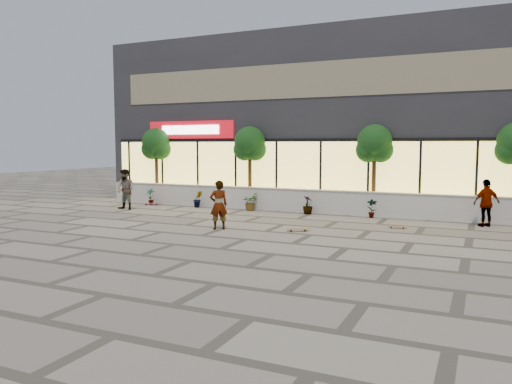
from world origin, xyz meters
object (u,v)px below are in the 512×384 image
at_px(tree_west, 156,146).
at_px(tree_midwest, 250,146).
at_px(skater_right_near, 486,203).
at_px(skateboard_center, 298,229).
at_px(skateboard_right_near, 397,226).
at_px(skater_center, 219,205).
at_px(skater_left, 126,189).
at_px(skateboard_left, 151,204).
at_px(tree_mideast, 375,146).

height_order(tree_west, tree_midwest, same).
xyz_separation_m(tree_midwest, skater_right_near, (10.50, -1.72, -2.10)).
height_order(skateboard_center, skateboard_right_near, skateboard_center).
bearing_deg(skater_center, tree_midwest, -115.01).
distance_m(skater_left, skateboard_right_near, 12.43).
distance_m(tree_west, skater_right_near, 16.23).
height_order(tree_midwest, skateboard_right_near, tree_midwest).
bearing_deg(skateboard_left, skateboard_center, -51.28).
height_order(tree_mideast, skateboard_right_near, tree_mideast).
bearing_deg(skateboard_center, skater_left, 132.79).
bearing_deg(skater_center, skateboard_left, -77.19).
height_order(tree_mideast, skateboard_center, tree_mideast).
xyz_separation_m(skateboard_center, skateboard_right_near, (3.06, 2.11, -0.01)).
height_order(skater_left, skateboard_center, skater_left).
height_order(tree_west, skateboard_left, tree_west).
distance_m(tree_west, tree_midwest, 5.50).
bearing_deg(skater_right_near, skater_left, -27.96).
bearing_deg(skater_left, skateboard_center, -9.64).
bearing_deg(tree_mideast, skater_center, -123.51).
bearing_deg(tree_mideast, skateboard_center, -104.82).
height_order(skater_center, skateboard_left, skater_center).
xyz_separation_m(tree_mideast, skateboard_center, (-1.48, -5.58, -2.90)).
bearing_deg(skateboard_right_near, tree_mideast, 103.63).
height_order(skater_right_near, skateboard_left, skater_right_near).
bearing_deg(tree_west, tree_midwest, 0.00).
distance_m(tree_midwest, skater_right_near, 10.85).
bearing_deg(skateboard_center, skateboard_left, 122.26).
xyz_separation_m(skater_right_near, skateboard_left, (-15.28, 0.22, -0.80)).
bearing_deg(tree_west, skater_left, -78.59).
bearing_deg(skater_right_near, skateboard_left, -35.05).
xyz_separation_m(tree_mideast, skater_right_near, (4.50, -1.72, -2.10)).
bearing_deg(skater_right_near, tree_west, -40.36).
height_order(tree_west, skateboard_right_near, tree_west).
xyz_separation_m(skater_center, skateboard_center, (2.74, 0.78, -0.80)).
xyz_separation_m(tree_midwest, skater_center, (1.78, -6.37, -2.10)).
bearing_deg(tree_mideast, skateboard_left, -172.08).
xyz_separation_m(skateboard_left, skateboard_right_near, (12.37, -1.97, -0.02)).
bearing_deg(skateboard_center, skateboard_right_near, 0.57).
height_order(tree_mideast, skater_right_near, tree_mideast).
bearing_deg(tree_midwest, skater_center, -74.35).
distance_m(skater_right_near, skateboard_left, 15.31).
bearing_deg(skater_left, tree_mideast, 20.96).
relative_size(tree_midwest, skater_center, 2.22).
distance_m(tree_mideast, skater_center, 7.92).
relative_size(skateboard_center, skateboard_right_near, 1.12).
bearing_deg(skateboard_left, tree_midwest, -10.19).
xyz_separation_m(tree_midwest, skater_left, (-4.81, -3.40, -2.04)).
bearing_deg(skateboard_center, tree_west, 116.83).
bearing_deg(skater_right_near, skater_center, -6.16).
xyz_separation_m(skater_right_near, skateboard_center, (-5.98, -3.86, -0.80)).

